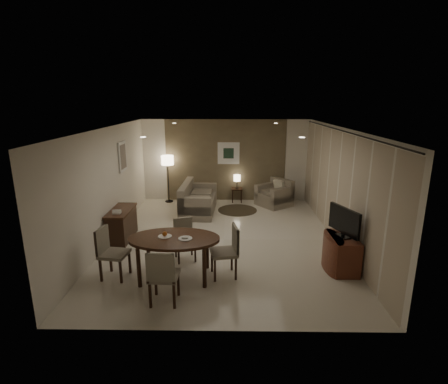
{
  "coord_description": "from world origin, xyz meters",
  "views": [
    {
      "loc": [
        0.13,
        -7.98,
        3.34
      ],
      "look_at": [
        0.0,
        0.2,
        1.15
      ],
      "focal_mm": 28.0,
      "sensor_mm": 36.0,
      "label": 1
    }
  ],
  "objects_px": {
    "chair_near": "(164,275)",
    "armchair": "(274,193)",
    "dining_table": "(175,258)",
    "chair_left": "(114,253)",
    "chair_right": "(224,252)",
    "floor_lamp": "(168,179)",
    "sofa": "(198,198)",
    "tv_cabinet": "(342,253)",
    "chair_far": "(185,240)",
    "console_desk": "(122,224)",
    "side_table": "(237,195)"
  },
  "relations": [
    {
      "from": "chair_near",
      "to": "armchair",
      "type": "bearing_deg",
      "value": -112.52
    },
    {
      "from": "dining_table",
      "to": "chair_left",
      "type": "distance_m",
      "value": 1.15
    },
    {
      "from": "chair_right",
      "to": "floor_lamp",
      "type": "xyz_separation_m",
      "value": [
        -1.91,
        5.03,
        0.28
      ]
    },
    {
      "from": "sofa",
      "to": "floor_lamp",
      "type": "distance_m",
      "value": 1.56
    },
    {
      "from": "tv_cabinet",
      "to": "chair_left",
      "type": "relative_size",
      "value": 0.9
    },
    {
      "from": "dining_table",
      "to": "chair_far",
      "type": "relative_size",
      "value": 1.97
    },
    {
      "from": "chair_right",
      "to": "sofa",
      "type": "bearing_deg",
      "value": -178.94
    },
    {
      "from": "chair_far",
      "to": "chair_right",
      "type": "distance_m",
      "value": 1.08
    },
    {
      "from": "dining_table",
      "to": "chair_far",
      "type": "bearing_deg",
      "value": 82.08
    },
    {
      "from": "console_desk",
      "to": "chair_left",
      "type": "bearing_deg",
      "value": -77.09
    },
    {
      "from": "chair_left",
      "to": "side_table",
      "type": "distance_m",
      "value": 5.71
    },
    {
      "from": "side_table",
      "to": "chair_right",
      "type": "bearing_deg",
      "value": -94.05
    },
    {
      "from": "chair_right",
      "to": "sofa",
      "type": "height_order",
      "value": "chair_right"
    },
    {
      "from": "chair_far",
      "to": "sofa",
      "type": "distance_m",
      "value": 3.26
    },
    {
      "from": "console_desk",
      "to": "chair_right",
      "type": "bearing_deg",
      "value": -35.8
    },
    {
      "from": "dining_table",
      "to": "floor_lamp",
      "type": "bearing_deg",
      "value": 100.87
    },
    {
      "from": "tv_cabinet",
      "to": "chair_far",
      "type": "bearing_deg",
      "value": 173.23
    },
    {
      "from": "tv_cabinet",
      "to": "chair_near",
      "type": "distance_m",
      "value": 3.58
    },
    {
      "from": "chair_right",
      "to": "console_desk",
      "type": "bearing_deg",
      "value": -136.54
    },
    {
      "from": "armchair",
      "to": "floor_lamp",
      "type": "bearing_deg",
      "value": -132.31
    },
    {
      "from": "chair_near",
      "to": "chair_right",
      "type": "distance_m",
      "value": 1.34
    },
    {
      "from": "sofa",
      "to": "armchair",
      "type": "height_order",
      "value": "sofa"
    },
    {
      "from": "chair_far",
      "to": "chair_near",
      "type": "bearing_deg",
      "value": -113.65
    },
    {
      "from": "floor_lamp",
      "to": "console_desk",
      "type": "bearing_deg",
      "value": -100.61
    },
    {
      "from": "dining_table",
      "to": "chair_left",
      "type": "height_order",
      "value": "chair_left"
    },
    {
      "from": "chair_right",
      "to": "tv_cabinet",
      "type": "bearing_deg",
      "value": 86.76
    },
    {
      "from": "console_desk",
      "to": "sofa",
      "type": "bearing_deg",
      "value": 51.79
    },
    {
      "from": "sofa",
      "to": "tv_cabinet",
      "type": "bearing_deg",
      "value": -136.13
    },
    {
      "from": "dining_table",
      "to": "side_table",
      "type": "bearing_deg",
      "value": 75.85
    },
    {
      "from": "dining_table",
      "to": "chair_right",
      "type": "relative_size",
      "value": 1.73
    },
    {
      "from": "chair_near",
      "to": "chair_far",
      "type": "relative_size",
      "value": 1.13
    },
    {
      "from": "tv_cabinet",
      "to": "armchair",
      "type": "relative_size",
      "value": 0.96
    },
    {
      "from": "chair_left",
      "to": "armchair",
      "type": "relative_size",
      "value": 1.06
    },
    {
      "from": "armchair",
      "to": "side_table",
      "type": "relative_size",
      "value": 2.03
    },
    {
      "from": "chair_left",
      "to": "tv_cabinet",
      "type": "bearing_deg",
      "value": -76.46
    },
    {
      "from": "sofa",
      "to": "side_table",
      "type": "xyz_separation_m",
      "value": [
        1.19,
        1.11,
        -0.21
      ]
    },
    {
      "from": "chair_left",
      "to": "side_table",
      "type": "xyz_separation_m",
      "value": [
        2.44,
        5.15,
        -0.27
      ]
    },
    {
      "from": "console_desk",
      "to": "floor_lamp",
      "type": "xyz_separation_m",
      "value": [
        0.6,
        3.21,
        0.4
      ]
    },
    {
      "from": "dining_table",
      "to": "chair_far",
      "type": "height_order",
      "value": "chair_far"
    },
    {
      "from": "dining_table",
      "to": "side_table",
      "type": "relative_size",
      "value": 3.74
    },
    {
      "from": "dining_table",
      "to": "chair_left",
      "type": "xyz_separation_m",
      "value": [
        -1.14,
        -0.03,
        0.09
      ]
    },
    {
      "from": "chair_left",
      "to": "floor_lamp",
      "type": "xyz_separation_m",
      "value": [
        0.17,
        5.12,
        0.28
      ]
    },
    {
      "from": "chair_right",
      "to": "armchair",
      "type": "bearing_deg",
      "value": 150.98
    },
    {
      "from": "chair_near",
      "to": "floor_lamp",
      "type": "relative_size",
      "value": 0.64
    },
    {
      "from": "tv_cabinet",
      "to": "sofa",
      "type": "bearing_deg",
      "value": 131.32
    },
    {
      "from": "tv_cabinet",
      "to": "console_desk",
      "type": "bearing_deg",
      "value": 162.95
    },
    {
      "from": "dining_table",
      "to": "chair_near",
      "type": "distance_m",
      "value": 0.85
    },
    {
      "from": "tv_cabinet",
      "to": "chair_right",
      "type": "relative_size",
      "value": 0.9
    },
    {
      "from": "chair_far",
      "to": "side_table",
      "type": "xyz_separation_m",
      "value": [
        1.19,
        4.37,
        -0.21
      ]
    },
    {
      "from": "chair_far",
      "to": "chair_right",
      "type": "xyz_separation_m",
      "value": [
        0.83,
        -0.69,
        0.06
      ]
    }
  ]
}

